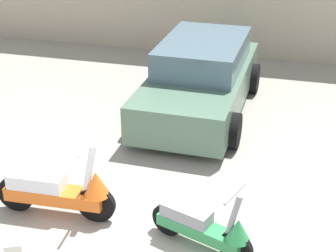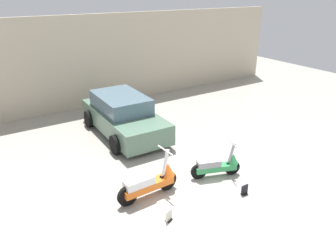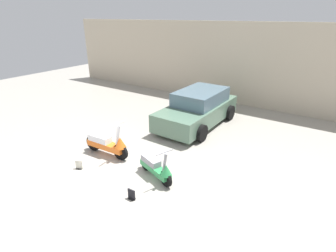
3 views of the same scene
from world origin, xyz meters
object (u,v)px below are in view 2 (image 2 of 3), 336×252
object	(u,v)px
scooter_front_left	(151,182)
car_rear_left	(123,116)
placard_near_left_scooter	(169,216)
placard_near_right_scooter	(244,190)
scooter_front_right	(218,165)

from	to	relation	value
scooter_front_left	car_rear_left	xyz separation A→B (m)	(1.07, 3.69, 0.23)
car_rear_left	placard_near_left_scooter	distance (m)	4.85
placard_near_left_scooter	placard_near_right_scooter	distance (m)	2.06
scooter_front_left	placard_near_left_scooter	distance (m)	1.04
scooter_front_right	placard_near_left_scooter	xyz separation A→B (m)	(-2.05, -0.81, -0.22)
scooter_front_left	placard_near_left_scooter	size ratio (longest dim) A/B	6.16
scooter_front_right	placard_near_right_scooter	world-z (taller)	scooter_front_right
scooter_front_right	car_rear_left	xyz separation A→B (m)	(-0.85, 3.87, 0.29)
scooter_front_right	car_rear_left	world-z (taller)	car_rear_left
scooter_front_left	scooter_front_right	bearing A→B (deg)	-7.90
scooter_front_right	placard_near_left_scooter	bearing A→B (deg)	-139.11
placard_near_right_scooter	car_rear_left	bearing A→B (deg)	100.06
car_rear_left	placard_near_right_scooter	world-z (taller)	car_rear_left
car_rear_left	placard_near_right_scooter	bearing A→B (deg)	11.24
car_rear_left	scooter_front_right	bearing A→B (deg)	13.64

